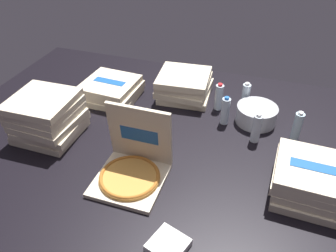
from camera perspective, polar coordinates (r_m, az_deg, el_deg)
ground_plane at (r=2.13m, az=0.19°, el=-4.98°), size 3.20×2.40×0.02m
open_pizza_box at (r=1.94m, az=-6.00°, el=-6.73°), size 0.38×0.39×0.41m
pizza_stack_right_near at (r=2.66m, az=-9.49°, el=6.04°), size 0.42×0.40×0.14m
pizza_stack_center_near at (r=1.98m, az=23.05°, el=-8.50°), size 0.41×0.41×0.19m
pizza_stack_left_far at (r=2.64m, az=2.80°, el=6.90°), size 0.42×0.42×0.19m
pizza_stack_right_mid at (r=2.33m, az=-19.79°, el=1.51°), size 0.41×0.41×0.28m
ice_bucket at (r=2.44m, az=14.71°, el=1.91°), size 0.28×0.28×0.12m
water_bottle_0 at (r=2.33m, az=21.01°, el=-0.05°), size 0.06×0.06×0.21m
water_bottle_1 at (r=2.55m, az=12.95°, el=4.92°), size 0.06×0.06×0.21m
water_bottle_2 at (r=2.36m, az=9.66°, el=2.54°), size 0.06×0.06×0.21m
water_bottle_3 at (r=2.51m, az=8.61°, el=4.87°), size 0.06×0.06×0.21m
water_bottle_4 at (r=2.24m, az=14.73°, el=-0.37°), size 0.06×0.06×0.21m
napkin_pile at (r=1.66m, az=0.02°, el=-19.50°), size 0.21×0.21×0.04m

